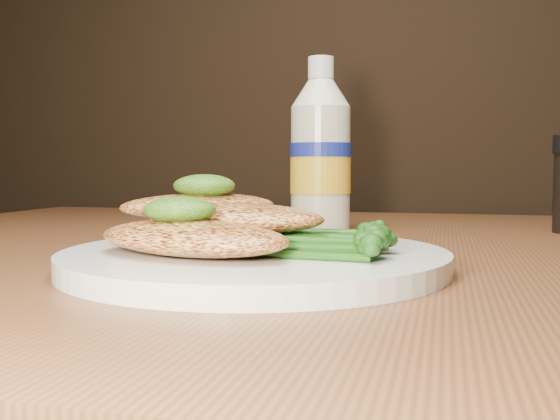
# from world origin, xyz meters

# --- Properties ---
(plate) EXTENTS (0.26, 0.26, 0.01)m
(plate) POSITION_xyz_m (-0.10, 0.90, 0.76)
(plate) COLOR white
(plate) RESTS_ON dining_table
(chicken_front) EXTENTS (0.15, 0.11, 0.02)m
(chicken_front) POSITION_xyz_m (-0.13, 0.87, 0.77)
(chicken_front) COLOR #EC9D4B
(chicken_front) RESTS_ON plate
(chicken_mid) EXTENTS (0.15, 0.10, 0.02)m
(chicken_mid) POSITION_xyz_m (-0.12, 0.92, 0.78)
(chicken_mid) COLOR #EC9D4B
(chicken_mid) RESTS_ON plate
(chicken_back) EXTENTS (0.13, 0.13, 0.02)m
(chicken_back) POSITION_xyz_m (-0.15, 0.94, 0.79)
(chicken_back) COLOR #EC9D4B
(chicken_back) RESTS_ON plate
(pesto_front) EXTENTS (0.05, 0.05, 0.02)m
(pesto_front) POSITION_xyz_m (-0.14, 0.87, 0.79)
(pesto_front) COLOR black
(pesto_front) RESTS_ON chicken_front
(pesto_back) EXTENTS (0.05, 0.05, 0.02)m
(pesto_back) POSITION_xyz_m (-0.15, 0.94, 0.80)
(pesto_back) COLOR black
(pesto_back) RESTS_ON chicken_back
(broccolini_bundle) EXTENTS (0.15, 0.12, 0.02)m
(broccolini_bundle) POSITION_xyz_m (-0.06, 0.91, 0.77)
(broccolini_bundle) COLOR #1B4A10
(broccolini_bundle) RESTS_ON plate
(mayo_bottle) EXTENTS (0.07, 0.07, 0.18)m
(mayo_bottle) POSITION_xyz_m (-0.10, 1.17, 0.84)
(mayo_bottle) COLOR beige
(mayo_bottle) RESTS_ON dining_table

